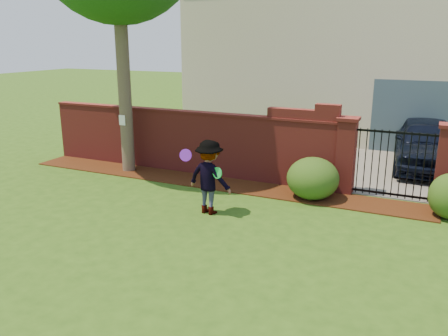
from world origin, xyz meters
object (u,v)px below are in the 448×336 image
at_px(man, 208,177).
at_px(frisbee_green, 217,173).
at_px(frisbee_purple, 186,155).
at_px(car, 426,145).

bearing_deg(man, frisbee_green, 164.73).
relative_size(frisbee_purple, frisbee_green, 1.08).
relative_size(man, frisbee_green, 6.70).
relative_size(man, frisbee_purple, 6.20).
xyz_separation_m(man, frisbee_purple, (-0.40, -0.26, 0.51)).
height_order(frisbee_purple, frisbee_green, frisbee_purple).
xyz_separation_m(car, frisbee_green, (-3.85, -5.88, 0.25)).
xyz_separation_m(man, frisbee_green, (0.27, -0.13, 0.17)).
height_order(car, man, man).
xyz_separation_m(car, man, (-4.12, -5.75, 0.08)).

